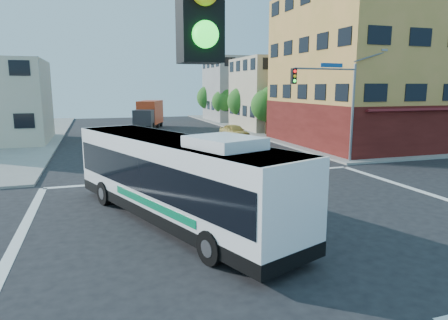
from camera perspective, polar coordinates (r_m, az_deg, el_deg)
name	(u,v)px	position (r m, az deg, el deg)	size (l,w,h in m)	color
ground	(279,228)	(15.92, 7.92, -9.58)	(120.00, 120.00, 0.00)	black
sidewalk_ne	(391,124)	(64.08, 22.77, 4.82)	(50.00, 50.00, 0.15)	gray
corner_building_ne	(387,82)	(41.55, 22.29, 10.30)	(18.10, 15.44, 14.00)	#D7954D
building_east_near	(285,94)	(52.97, 8.67, 9.31)	(12.06, 10.06, 9.00)	#B8A58C
building_east_far	(246,89)	(65.79, 3.16, 10.04)	(12.06, 10.06, 10.00)	gray
signal_mast_ne	(334,93)	(28.72, 15.42, 9.17)	(7.91, 1.13, 8.07)	slate
street_tree_a	(268,103)	(45.35, 6.28, 8.04)	(3.60, 3.60, 5.53)	#342513
street_tree_b	(243,100)	(52.74, 2.69, 8.59)	(3.80, 3.80, 5.79)	#342513
street_tree_c	(224,100)	(60.30, -0.01, 8.55)	(3.40, 3.40, 5.29)	#342513
street_tree_d	(209,96)	(67.95, -2.11, 9.11)	(4.00, 4.00, 6.03)	#342513
transit_bus	(174,177)	(16.06, -7.09, -2.47)	(7.15, 12.96, 3.80)	black
box_truck	(149,115)	(53.70, -10.69, 6.31)	(4.91, 8.30, 3.60)	#28292D
parked_car	(234,131)	(42.46, 1.49, 4.11)	(1.80, 4.47, 1.52)	gold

